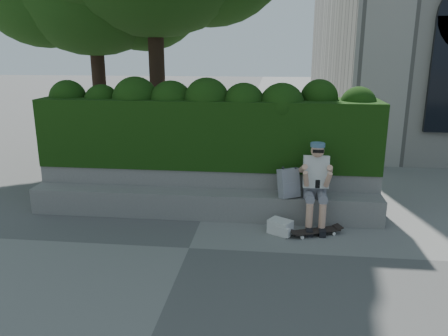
# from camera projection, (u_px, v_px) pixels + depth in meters

# --- Properties ---
(ground) EXTENTS (80.00, 80.00, 0.00)m
(ground) POSITION_uv_depth(u_px,v_px,m) (189.00, 248.00, 6.35)
(ground) COLOR slate
(ground) RESTS_ON ground
(bench_ledge) EXTENTS (6.00, 0.45, 0.45)m
(bench_ledge) POSITION_uv_depth(u_px,v_px,m) (203.00, 204.00, 7.49)
(bench_ledge) COLOR gray
(bench_ledge) RESTS_ON ground
(planter_wall) EXTENTS (6.00, 0.50, 0.75)m
(planter_wall) POSITION_uv_depth(u_px,v_px,m) (207.00, 187.00, 7.90)
(planter_wall) COLOR gray
(planter_wall) RESTS_ON ground
(hedge) EXTENTS (6.00, 1.00, 1.20)m
(hedge) POSITION_uv_depth(u_px,v_px,m) (208.00, 132.00, 7.86)
(hedge) COLOR black
(hedge) RESTS_ON planter_wall
(person) EXTENTS (0.40, 0.76, 1.38)m
(person) POSITION_uv_depth(u_px,v_px,m) (316.00, 182.00, 6.97)
(person) COLOR slate
(person) RESTS_ON ground
(skateboard) EXTENTS (0.78, 0.47, 0.08)m
(skateboard) POSITION_uv_depth(u_px,v_px,m) (316.00, 231.00, 6.78)
(skateboard) COLOR black
(skateboard) RESTS_ON ground
(backpack_plaid) EXTENTS (0.37, 0.31, 0.47)m
(backpack_plaid) POSITION_uv_depth(u_px,v_px,m) (289.00, 183.00, 7.11)
(backpack_plaid) COLOR #9E9FA3
(backpack_plaid) RESTS_ON bench_ledge
(backpack_ground) EXTENTS (0.42, 0.39, 0.22)m
(backpack_ground) POSITION_uv_depth(u_px,v_px,m) (280.00, 227.00, 6.83)
(backpack_ground) COLOR beige
(backpack_ground) RESTS_ON ground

